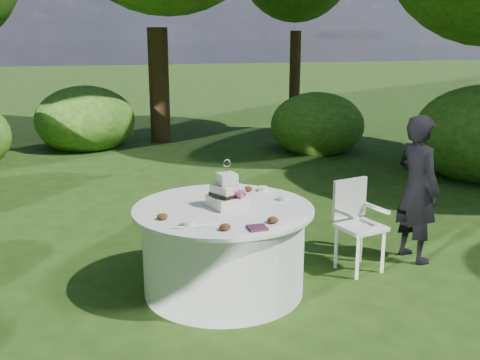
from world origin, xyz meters
The scene contains 9 objects.
ground centered at (0.00, 0.00, 0.00)m, with size 80.00×80.00×0.00m, color #1D330D.
napkins centered at (0.10, -0.62, 0.78)m, with size 0.14×0.14×0.02m, color #481E35.
feather_plume centered at (-0.27, -0.42, 0.78)m, with size 0.48×0.07×0.01m, color white.
guest centered at (2.02, 0.16, 0.74)m, with size 0.54×0.35×1.47m, color black.
table centered at (0.00, 0.00, 0.39)m, with size 1.56×1.56×0.77m.
cake centered at (0.04, 0.00, 0.88)m, with size 0.34×0.34×0.42m.
chair centered at (1.34, 0.12, 0.51)m, with size 0.47×0.46×0.87m.
votives centered at (0.23, 0.02, 0.79)m, with size 1.06×0.90×0.04m.
petal_cups centered at (-0.02, -0.21, 0.79)m, with size 1.00×1.08×0.05m.
Camera 1 is at (-1.17, -4.46, 2.20)m, focal length 42.00 mm.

